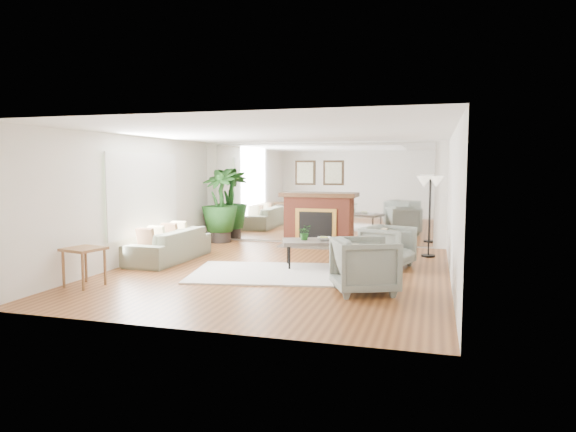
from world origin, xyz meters
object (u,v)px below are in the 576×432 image
(armchair_front, at_px, (365,265))
(armchair_back, at_px, (388,247))
(fireplace, at_px, (318,218))
(potted_ficus, at_px, (220,203))
(sofa, at_px, (169,245))
(side_table, at_px, (84,254))
(coffee_table, at_px, (317,242))
(floor_lamp, at_px, (430,188))

(armchair_front, bearing_deg, armchair_back, -26.93)
(fireplace, bearing_deg, potted_ficus, -176.33)
(sofa, xyz_separation_m, armchair_back, (4.33, 0.52, 0.08))
(side_table, distance_m, potted_ficus, 5.07)
(coffee_table, height_order, armchair_back, armchair_back)
(fireplace, relative_size, side_table, 3.19)
(potted_ficus, bearing_deg, floor_lamp, -8.41)
(fireplace, bearing_deg, coffee_table, -77.36)
(fireplace, relative_size, armchair_front, 2.24)
(armchair_back, xyz_separation_m, side_table, (-4.50, -2.92, 0.13))
(coffee_table, relative_size, side_table, 2.29)
(potted_ficus, relative_size, floor_lamp, 1.09)
(floor_lamp, bearing_deg, side_table, -140.57)
(armchair_front, distance_m, floor_lamp, 3.75)
(side_table, bearing_deg, coffee_table, 38.12)
(side_table, height_order, floor_lamp, floor_lamp)
(side_table, bearing_deg, armchair_back, 32.95)
(armchair_back, bearing_deg, armchair_front, -165.40)
(side_table, xyz_separation_m, floor_lamp, (5.22, 4.30, 0.93))
(fireplace, xyz_separation_m, sofa, (-2.45, -2.81, -0.34))
(armchair_back, bearing_deg, side_table, 141.81)
(coffee_table, distance_m, potted_ficus, 4.02)
(side_table, relative_size, floor_lamp, 0.38)
(sofa, bearing_deg, side_table, -2.86)
(coffee_table, distance_m, floor_lamp, 2.85)
(sofa, xyz_separation_m, floor_lamp, (5.06, 1.89, 1.14))
(fireplace, bearing_deg, floor_lamp, -19.27)
(sofa, xyz_separation_m, potted_ficus, (-0.03, 2.65, 0.68))
(sofa, bearing_deg, coffee_table, 93.40)
(armchair_front, relative_size, potted_ficus, 0.49)
(sofa, bearing_deg, armchair_front, 70.15)
(armchair_front, height_order, floor_lamp, floor_lamp)
(fireplace, xyz_separation_m, floor_lamp, (2.61, -0.91, 0.79))
(armchair_front, relative_size, floor_lamp, 0.54)
(floor_lamp, bearing_deg, potted_ficus, 171.59)
(coffee_table, height_order, armchair_front, armchair_front)
(coffee_table, xyz_separation_m, side_table, (-3.22, -2.52, 0.04))
(armchair_back, distance_m, side_table, 5.36)
(coffee_table, height_order, potted_ficus, potted_ficus)
(armchair_front, xyz_separation_m, side_table, (-4.34, -0.80, 0.10))
(potted_ficus, xyz_separation_m, floor_lamp, (5.09, -0.75, 0.46))
(armchair_back, xyz_separation_m, floor_lamp, (0.72, 1.38, 1.06))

